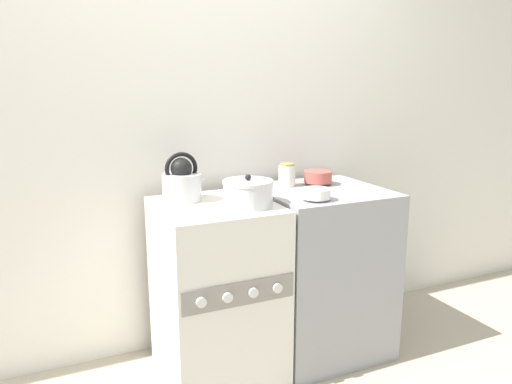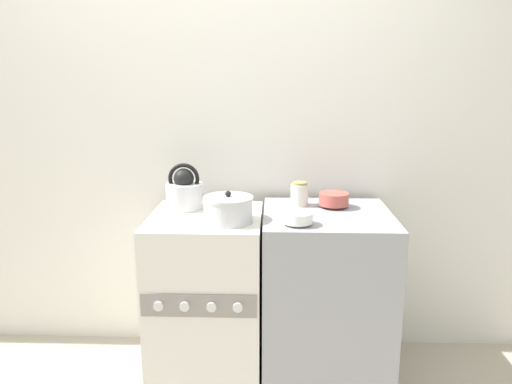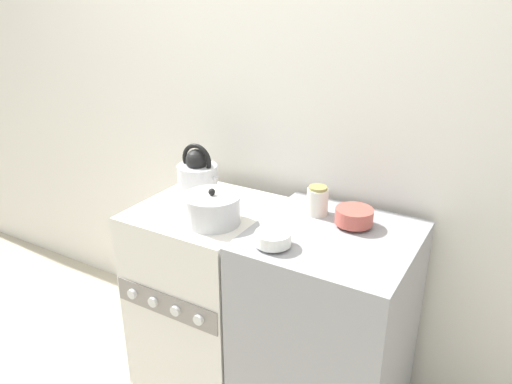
% 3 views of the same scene
% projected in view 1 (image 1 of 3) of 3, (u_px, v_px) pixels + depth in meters
% --- Properties ---
extents(wall_back, '(7.00, 0.06, 2.50)m').
position_uv_depth(wall_back, '(188.00, 119.00, 2.62)').
color(wall_back, silver).
rests_on(wall_back, ground_plane).
extents(stove, '(0.55, 0.60, 0.88)m').
position_uv_depth(stove, '(217.00, 291.00, 2.44)').
color(stove, silver).
rests_on(stove, ground_plane).
extents(counter, '(0.63, 0.63, 0.89)m').
position_uv_depth(counter, '(319.00, 270.00, 2.70)').
color(counter, '#99999E').
rests_on(counter, ground_plane).
extents(kettle, '(0.23, 0.19, 0.24)m').
position_uv_depth(kettle, '(182.00, 183.00, 2.38)').
color(kettle, silver).
rests_on(kettle, stove).
extents(cooking_pot, '(0.23, 0.23, 0.15)m').
position_uv_depth(cooking_pot, '(248.00, 193.00, 2.28)').
color(cooking_pot, silver).
rests_on(cooking_pot, stove).
extents(enamel_bowl, '(0.15, 0.15, 0.07)m').
position_uv_depth(enamel_bowl, '(318.00, 177.00, 2.70)').
color(enamel_bowl, '#B75147').
rests_on(enamel_bowl, counter).
extents(small_ceramic_bowl, '(0.13, 0.13, 0.06)m').
position_uv_depth(small_ceramic_bowl, '(316.00, 194.00, 2.35)').
color(small_ceramic_bowl, white).
rests_on(small_ceramic_bowl, counter).
extents(storage_jar, '(0.09, 0.09, 0.12)m').
position_uv_depth(storage_jar, '(287.00, 175.00, 2.66)').
color(storage_jar, silver).
rests_on(storage_jar, counter).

